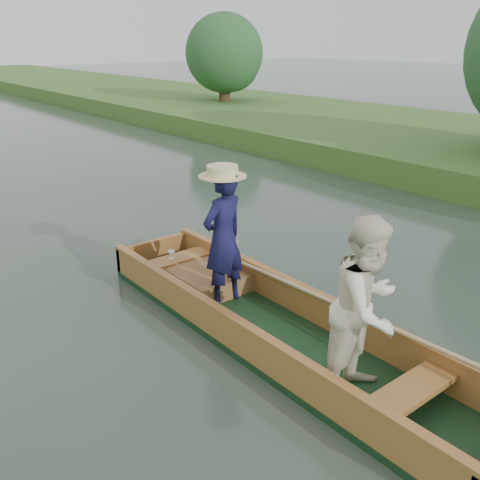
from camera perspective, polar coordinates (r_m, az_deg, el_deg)
ground at (r=5.69m, az=3.85°, el=-10.67°), size 120.00×120.00×0.00m
punt at (r=5.35m, az=4.89°, el=-6.21°), size 1.12×5.00×1.68m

